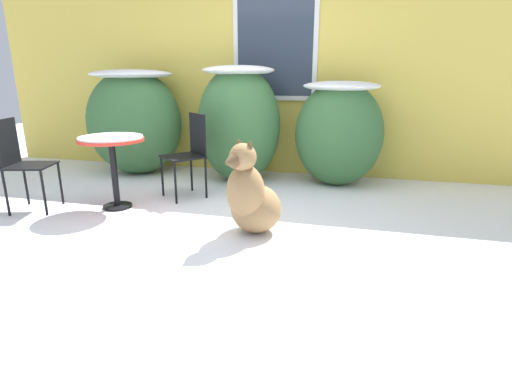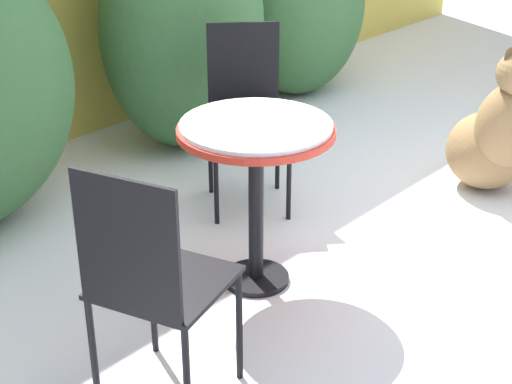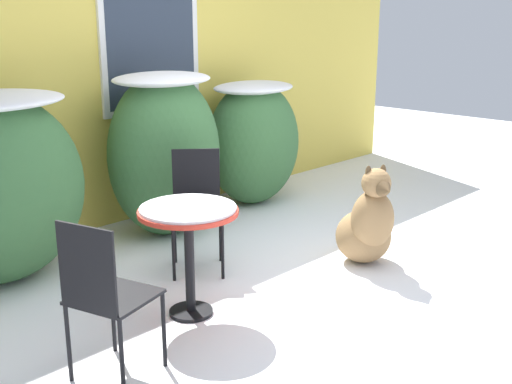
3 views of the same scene
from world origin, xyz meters
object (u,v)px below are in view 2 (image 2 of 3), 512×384
patio_table (256,151)px  patio_chair_far_side (152,280)px  patio_chair_near_table (246,108)px  dog (496,136)px

patio_table → patio_chair_far_side: patio_chair_far_side is taller
patio_table → patio_chair_near_table: size_ratio=0.81×
patio_table → patio_chair_near_table: (0.57, 0.58, -0.10)m
dog → patio_table: bearing=-164.9°
patio_chair_far_side → dog: (2.35, -0.04, -0.20)m
patio_chair_far_side → dog: 2.36m
patio_chair_far_side → dog: size_ratio=1.12×
patio_table → dog: bearing=-12.2°
dog → patio_chair_near_table: bearing=164.0°
dog → patio_chair_far_side: bearing=-153.7°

